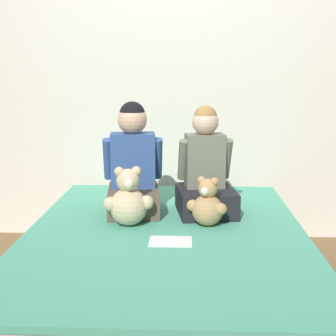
% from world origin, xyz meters
% --- Properties ---
extents(ground_plane, '(14.00, 14.00, 0.00)m').
position_xyz_m(ground_plane, '(0.00, 0.00, 0.00)').
color(ground_plane, brown).
extents(wall_behind_bed, '(8.00, 0.06, 2.50)m').
position_xyz_m(wall_behind_bed, '(0.00, 1.12, 1.25)').
color(wall_behind_bed, silver).
rests_on(wall_behind_bed, ground_plane).
extents(bed, '(1.47, 1.97, 0.42)m').
position_xyz_m(bed, '(0.00, 0.00, 0.21)').
color(bed, '#997F60').
rests_on(bed, ground_plane).
extents(child_on_left, '(0.36, 0.42, 0.65)m').
position_xyz_m(child_on_left, '(-0.21, 0.35, 0.68)').
color(child_on_left, brown).
rests_on(child_on_left, bed).
extents(child_on_right, '(0.37, 0.42, 0.63)m').
position_xyz_m(child_on_right, '(0.22, 0.34, 0.65)').
color(child_on_right, black).
rests_on(child_on_right, bed).
extents(teddy_bear_held_by_left_child, '(0.27, 0.20, 0.32)m').
position_xyz_m(teddy_bear_held_by_left_child, '(-0.21, 0.07, 0.55)').
color(teddy_bear_held_by_left_child, '#D1B78E').
rests_on(teddy_bear_held_by_left_child, bed).
extents(teddy_bear_held_by_right_child, '(0.21, 0.17, 0.27)m').
position_xyz_m(teddy_bear_held_by_right_child, '(0.22, 0.08, 0.53)').
color(teddy_bear_held_by_right_child, tan).
rests_on(teddy_bear_held_by_right_child, bed).
extents(sign_card, '(0.21, 0.15, 0.00)m').
position_xyz_m(sign_card, '(0.03, -0.18, 0.42)').
color(sign_card, white).
rests_on(sign_card, bed).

